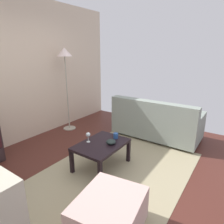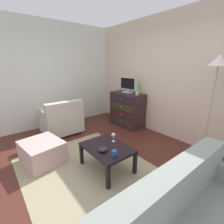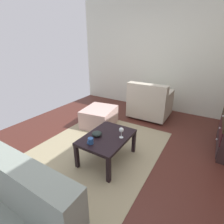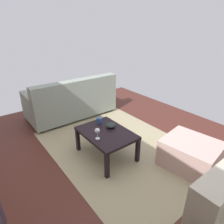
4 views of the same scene
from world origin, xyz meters
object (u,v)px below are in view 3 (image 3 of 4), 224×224
at_px(mug, 90,141).
at_px(armchair, 150,103).
at_px(wine_glass, 121,130).
at_px(ottoman, 99,117).
at_px(bowl_decorative, 97,134).
at_px(coffee_table, 107,139).

distance_m(mug, armchair, 2.14).
distance_m(wine_glass, ottoman, 1.30).
distance_m(wine_glass, armchair, 1.80).
bearing_deg(bowl_decorative, mug, 13.73).
relative_size(coffee_table, wine_glass, 5.19).
bearing_deg(ottoman, armchair, 142.12).
distance_m(coffee_table, wine_glass, 0.27).
xyz_separation_m(coffee_table, ottoman, (-0.88, -0.77, -0.16)).
xyz_separation_m(coffee_table, armchair, (-1.85, -0.01, -0.00)).
relative_size(bowl_decorative, ottoman, 0.21).
height_order(mug, bowl_decorative, mug).
relative_size(wine_glass, bowl_decorative, 1.06).
bearing_deg(ottoman, wine_glass, 50.30).
distance_m(coffee_table, armchair, 1.85).
xyz_separation_m(coffee_table, bowl_decorative, (0.07, -0.13, 0.09)).
bearing_deg(bowl_decorative, wine_glass, 113.85).
bearing_deg(coffee_table, wine_glass, 110.56).
height_order(bowl_decorative, armchair, armchair).
distance_m(mug, ottoman, 1.37).
relative_size(bowl_decorative, armchair, 0.17).
bearing_deg(mug, armchair, 178.22).
xyz_separation_m(wine_glass, mug, (0.36, -0.27, -0.07)).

